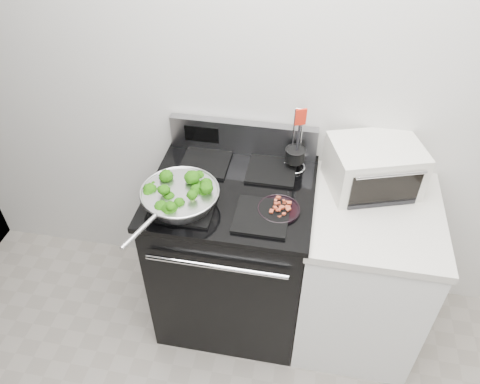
% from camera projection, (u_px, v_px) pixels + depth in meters
% --- Properties ---
extents(back_wall, '(4.00, 0.02, 2.70)m').
position_uv_depth(back_wall, '(308.00, 85.00, 2.18)').
color(back_wall, silver).
rests_on(back_wall, ground).
extents(gas_range, '(0.79, 0.69, 1.13)m').
position_uv_depth(gas_range, '(233.00, 252.00, 2.54)').
color(gas_range, black).
rests_on(gas_range, floor).
extents(counter, '(0.62, 0.68, 0.92)m').
position_uv_depth(counter, '(360.00, 274.00, 2.46)').
color(counter, white).
rests_on(counter, floor).
extents(skillet, '(0.36, 0.55, 0.08)m').
position_uv_depth(skillet, '(180.00, 196.00, 2.11)').
color(skillet, silver).
rests_on(skillet, gas_range).
extents(broccoli_pile, '(0.28, 0.28, 0.10)m').
position_uv_depth(broccoli_pile, '(180.00, 193.00, 2.10)').
color(broccoli_pile, '#0D3204').
rests_on(broccoli_pile, skillet).
extents(bacon_plate, '(0.19, 0.19, 0.04)m').
position_uv_depth(bacon_plate, '(279.00, 208.00, 2.11)').
color(bacon_plate, black).
rests_on(bacon_plate, gas_range).
extents(utensil_holder, '(0.11, 0.11, 0.35)m').
position_uv_depth(utensil_holder, '(295.00, 158.00, 2.31)').
color(utensil_holder, silver).
rests_on(utensil_holder, gas_range).
extents(toaster_oven, '(0.49, 0.43, 0.24)m').
position_uv_depth(toaster_oven, '(374.00, 166.00, 2.22)').
color(toaster_oven, white).
rests_on(toaster_oven, counter).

